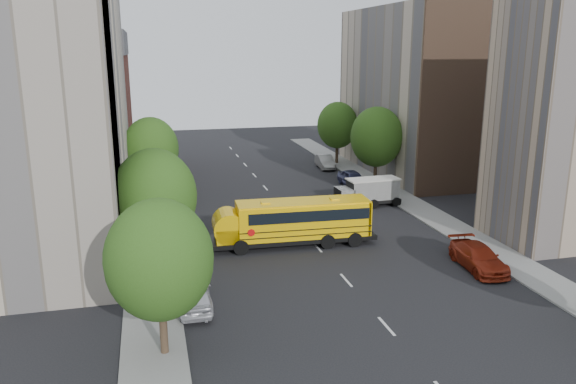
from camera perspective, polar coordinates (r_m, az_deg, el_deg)
name	(u,v)px	position (r m, az deg, el deg)	size (l,w,h in m)	color
ground	(310,238)	(41.76, 2.20, -4.73)	(120.00, 120.00, 0.00)	black
sidewalk_left	(150,229)	(44.96, -13.89, -3.67)	(3.00, 80.00, 0.12)	slate
sidewalk_right	(420,209)	(50.33, 13.26, -1.69)	(3.00, 80.00, 0.12)	slate
lane_markings	(279,203)	(50.99, -0.93, -1.15)	(0.15, 64.00, 0.01)	silver
building_left_cream	(49,101)	(44.54, -23.15, 8.52)	(10.00, 26.00, 20.00)	beige
building_left_redbrick	(83,115)	(66.60, -20.07, 7.35)	(10.00, 15.00, 13.00)	maroon
building_left_near	(21,145)	(34.44, -25.47, 4.36)	(10.00, 7.00, 17.00)	#C2B097
building_right_near	(574,124)	(44.58, 27.04, 6.17)	(10.00, 7.00, 17.00)	tan
building_right_far	(416,92)	(64.94, 12.83, 9.92)	(10.00, 22.00, 18.00)	#C2B097
building_right_sidewall	(470,100)	(55.37, 17.97, 8.86)	(10.10, 0.30, 18.00)	brown
street_tree_0	(159,260)	(25.51, -12.94, -6.73)	(4.80, 4.80, 7.41)	#38281C
street_tree_1	(155,197)	(34.96, -13.40, -0.45)	(5.12, 5.12, 7.90)	#38281C
street_tree_2	(151,149)	(52.60, -13.76, 4.30)	(4.99, 4.99, 7.71)	#38281C
street_tree_4	(377,137)	(57.03, 8.99, 5.55)	(5.25, 5.25, 8.10)	#38281C
street_tree_5	(337,125)	(68.17, 5.05, 6.78)	(4.86, 4.86, 7.51)	#38281C
school_bus	(292,220)	(39.80, 0.40, -2.89)	(11.85, 3.35, 3.31)	black
safari_truck	(368,192)	(50.41, 8.14, 0.05)	(5.89, 2.44, 2.47)	black
parked_car_0	(194,295)	(31.19, -9.49, -10.24)	(1.84, 4.56, 1.55)	silver
parked_car_1	(181,207)	(48.29, -10.78, -1.49)	(1.41, 4.06, 1.34)	white
parked_car_2	(166,168)	(64.37, -12.32, 2.40)	(2.21, 4.78, 1.33)	black
parked_car_3	(478,257)	(37.95, 18.77, -6.30)	(2.14, 5.26, 1.53)	maroon
parked_car_4	(353,179)	(57.51, 6.60, 1.37)	(1.89, 4.71, 1.60)	#373A61
parked_car_5	(325,162)	(66.06, 3.79, 3.09)	(1.62, 4.64, 1.53)	gray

